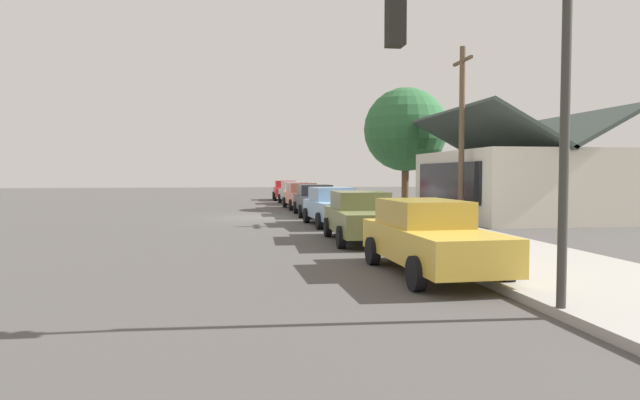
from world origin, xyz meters
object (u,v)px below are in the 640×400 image
at_px(utility_pole_wooden, 462,132).
at_px(car_silver, 295,192).
at_px(car_olive, 362,216).
at_px(car_skyblue, 333,206).
at_px(car_coral, 302,195).
at_px(car_charcoal, 315,200).
at_px(shade_tree, 406,130).
at_px(car_cherry, 286,190).
at_px(car_mustard, 428,237).
at_px(traffic_light_main, 498,82).
at_px(fire_hydrant_red, 442,236).

bearing_deg(utility_pole_wooden, car_silver, -162.67).
bearing_deg(car_olive, car_skyblue, -178.47).
bearing_deg(car_olive, car_coral, -178.20).
bearing_deg(car_skyblue, car_silver, 176.67).
bearing_deg(car_charcoal, car_skyblue, 0.67).
height_order(car_skyblue, shade_tree, shade_tree).
distance_m(car_charcoal, car_olive, 11.03).
bearing_deg(car_charcoal, car_cherry, -178.52).
height_order(car_olive, utility_pole_wooden, utility_pole_wooden).
xyz_separation_m(car_silver, shade_tree, (6.91, 6.06, 4.02)).
xyz_separation_m(car_mustard, utility_pole_wooden, (-10.74, 5.32, 3.11)).
distance_m(car_skyblue, shade_tree, 12.08).
distance_m(car_skyblue, car_olive, 5.49).
bearing_deg(utility_pole_wooden, car_coral, -154.89).
relative_size(shade_tree, utility_pole_wooden, 0.98).
distance_m(car_coral, traffic_light_main, 26.21).
bearing_deg(car_coral, car_olive, -2.33).
relative_size(car_charcoal, traffic_light_main, 0.95).
distance_m(car_skyblue, car_mustard, 11.29).
bearing_deg(fire_hydrant_red, car_silver, -177.00).
bearing_deg(fire_hydrant_red, car_cherry, -177.31).
xyz_separation_m(car_silver, car_charcoal, (10.95, -0.05, 0.00)).
bearing_deg(car_cherry, car_silver, 2.98).
distance_m(car_coral, car_charcoal, 5.48).
bearing_deg(car_silver, fire_hydrant_red, 0.93).
distance_m(car_silver, shade_tree, 10.03).
xyz_separation_m(car_cherry, traffic_light_main, (37.30, -0.21, 2.68)).
height_order(car_silver, car_charcoal, same).
distance_m(car_charcoal, fire_hydrant_red, 14.32).
bearing_deg(shade_tree, traffic_light_main, -14.57).
bearing_deg(traffic_light_main, car_silver, 179.38).
bearing_deg(fire_hydrant_red, car_skyblue, -170.72).
relative_size(car_mustard, shade_tree, 0.66).
distance_m(car_silver, utility_pole_wooden, 18.13).
bearing_deg(car_silver, car_mustard, -2.07).
distance_m(shade_tree, fire_hydrant_red, 19.38).
height_order(traffic_light_main, utility_pole_wooden, utility_pole_wooden).
relative_size(car_olive, shade_tree, 0.66).
bearing_deg(car_mustard, car_cherry, 178.68).
xyz_separation_m(car_olive, utility_pole_wooden, (-4.93, 5.46, 3.11)).
relative_size(car_coral, fire_hydrant_red, 6.90).
bearing_deg(utility_pole_wooden, traffic_light_main, -21.33).
height_order(car_charcoal, car_mustard, same).
bearing_deg(car_skyblue, car_cherry, 177.11).
height_order(utility_pole_wooden, fire_hydrant_red, utility_pole_wooden).
bearing_deg(fire_hydrant_red, car_coral, -175.86).
bearing_deg(car_cherry, car_olive, 1.65).
relative_size(car_cherry, fire_hydrant_red, 6.19).
height_order(car_silver, car_skyblue, same).
xyz_separation_m(car_coral, traffic_light_main, (26.07, -0.23, 2.67)).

